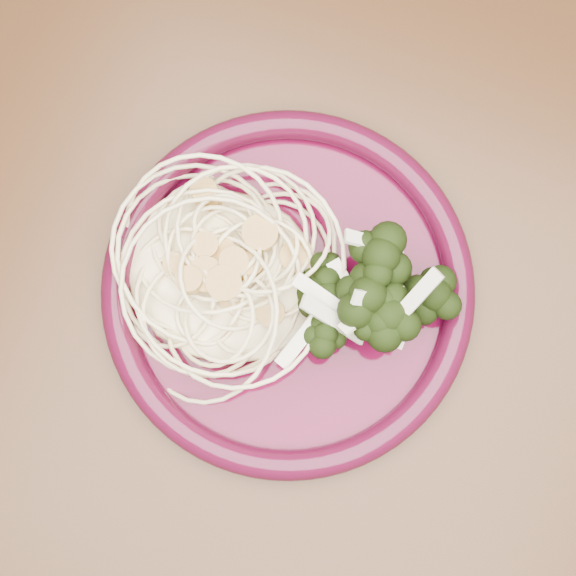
# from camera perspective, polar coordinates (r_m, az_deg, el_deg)

# --- Properties ---
(dining_table) EXTENTS (1.20, 0.80, 0.75)m
(dining_table) POSITION_cam_1_polar(r_m,az_deg,el_deg) (0.70, -6.88, 6.07)
(dining_table) COLOR #472814
(dining_table) RESTS_ON ground
(dinner_plate) EXTENTS (0.30, 0.30, 0.02)m
(dinner_plate) POSITION_cam_1_polar(r_m,az_deg,el_deg) (0.57, -0.00, -0.15)
(dinner_plate) COLOR #47061F
(dinner_plate) RESTS_ON dining_table
(spaghetti_pile) EXTENTS (0.16, 0.14, 0.03)m
(spaghetti_pile) POSITION_cam_1_polar(r_m,az_deg,el_deg) (0.56, -4.67, 1.09)
(spaghetti_pile) COLOR #F6E6AF
(spaghetti_pile) RESTS_ON dinner_plate
(scallop_cluster) EXTENTS (0.13, 0.13, 0.04)m
(scallop_cluster) POSITION_cam_1_polar(r_m,az_deg,el_deg) (0.52, -4.98, 1.74)
(scallop_cluster) COLOR tan
(scallop_cluster) RESTS_ON spaghetti_pile
(broccoli_pile) EXTENTS (0.11, 0.15, 0.05)m
(broccoli_pile) POSITION_cam_1_polar(r_m,az_deg,el_deg) (0.55, 5.82, -1.17)
(broccoli_pile) COLOR black
(broccoli_pile) RESTS_ON dinner_plate
(onion_garnish) EXTENTS (0.07, 0.10, 0.05)m
(onion_garnish) POSITION_cam_1_polar(r_m,az_deg,el_deg) (0.52, 6.16, -0.74)
(onion_garnish) COLOR beige
(onion_garnish) RESTS_ON broccoli_pile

